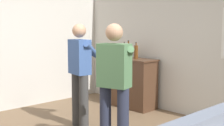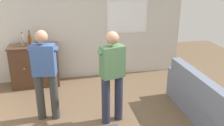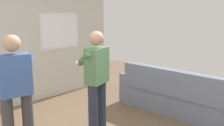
{
  "view_description": "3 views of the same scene",
  "coord_description": "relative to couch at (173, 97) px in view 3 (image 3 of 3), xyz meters",
  "views": [
    {
      "loc": [
        3.14,
        -2.25,
        1.66
      ],
      "look_at": [
        0.39,
        0.34,
        1.2
      ],
      "focal_mm": 50.0,
      "sensor_mm": 36.0,
      "label": 1
    },
    {
      "loc": [
        -0.47,
        -3.45,
        2.6
      ],
      "look_at": [
        0.33,
        0.41,
        1.14
      ],
      "focal_mm": 40.0,
      "sensor_mm": 36.0,
      "label": 2
    },
    {
      "loc": [
        -2.2,
        -2.32,
        1.96
      ],
      "look_at": [
        0.41,
        0.18,
        1.22
      ],
      "focal_mm": 40.0,
      "sensor_mm": 36.0,
      "label": 3
    }
  ],
  "objects": [
    {
      "name": "person_standing_right",
      "position": [
        -1.64,
        0.42,
        0.6
      ],
      "size": [
        0.54,
        0.52,
        1.68
      ],
      "color": "#282D42",
      "rests_on": "ground"
    },
    {
      "name": "couch",
      "position": [
        0.0,
        0.0,
        0.0
      ],
      "size": [
        0.57,
        2.44,
        0.91
      ],
      "color": "slate",
      "rests_on": "ground"
    },
    {
      "name": "person_standing_left",
      "position": [
        -2.78,
        0.75,
        0.6
      ],
      "size": [
        0.55,
        0.51,
        1.68
      ],
      "color": "#383838",
      "rests_on": "ground"
    },
    {
      "name": "wall_back_with_window",
      "position": [
        -1.94,
        2.64,
        1.06
      ],
      "size": [
        5.2,
        0.15,
        2.8
      ],
      "color": "beige",
      "rests_on": "ground"
    }
  ]
}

